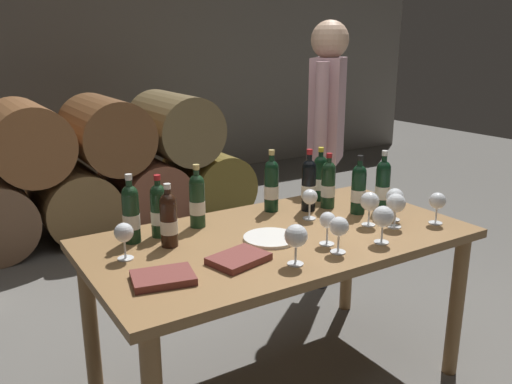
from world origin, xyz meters
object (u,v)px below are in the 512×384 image
wine_bottle_0 (320,177)px  tasting_notebook (239,259)px  wine_bottle_2 (169,219)px  wine_glass_9 (328,222)px  wine_glass_1 (124,234)px  wine_bottle_5 (383,185)px  wine_glass_5 (339,227)px  wine_glass_7 (396,204)px  wine_glass_3 (310,198)px  wine_glass_6 (296,237)px  wine_bottle_6 (159,210)px  dining_table (279,254)px  serving_plate (271,238)px  wine_bottle_7 (309,184)px  wine_glass_0 (370,202)px  sommelier_presenting (326,131)px  wine_glass_2 (437,202)px  wine_glass_4 (383,217)px  wine_bottle_4 (328,184)px  wine_bottle_3 (197,200)px  wine_bottle_1 (271,185)px  wine_bottle_8 (359,189)px  leather_ledger (163,278)px  wine_bottle_9 (131,213)px

wine_bottle_0 → tasting_notebook: wine_bottle_0 is taller
wine_bottle_2 → wine_glass_9: (0.57, -0.34, -0.02)m
wine_bottle_0 → wine_glass_1: (-1.16, -0.23, -0.02)m
wine_bottle_5 → wine_glass_5: bearing=-150.7°
wine_glass_7 → wine_glass_9: wine_glass_7 is taller
wine_glass_3 → wine_glass_6: (-0.38, -0.41, 0.01)m
wine_bottle_0 → wine_glass_6: size_ratio=1.77×
wine_bottle_6 → wine_bottle_2: bearing=-94.1°
wine_glass_1 → tasting_notebook: (0.37, -0.26, -0.09)m
dining_table → serving_plate: serving_plate is taller
wine_bottle_2 → wine_bottle_6: size_ratio=0.97×
dining_table → wine_bottle_0: 0.63m
wine_bottle_7 → wine_glass_0: bearing=-73.6°
wine_glass_5 → wine_glass_6: wine_glass_6 is taller
wine_bottle_0 → wine_glass_1: 1.18m
serving_plate → sommelier_presenting: sommelier_presenting is taller
wine_glass_6 → wine_bottle_2: bearing=127.3°
wine_glass_6 → wine_glass_9: 0.26m
wine_glass_5 → sommelier_presenting: sommelier_presenting is taller
wine_glass_2 → serving_plate: size_ratio=0.63×
wine_bottle_7 → wine_glass_4: (-0.01, -0.53, -0.02)m
wine_glass_6 → tasting_notebook: size_ratio=0.74×
wine_glass_9 → wine_glass_0: bearing=14.9°
wine_bottle_4 → wine_bottle_6: wine_bottle_4 is taller
wine_bottle_5 → wine_bottle_0: bearing=114.8°
wine_bottle_5 → sommelier_presenting: size_ratio=0.18×
wine_glass_0 → tasting_notebook: 0.74m
wine_bottle_3 → wine_bottle_7: (0.59, -0.08, 0.01)m
wine_bottle_6 → wine_glass_3: size_ratio=1.87×
wine_bottle_7 → wine_glass_9: wine_bottle_7 is taller
wine_bottle_1 → wine_glass_0: 0.50m
wine_bottle_8 → leather_ledger: size_ratio=1.34×
wine_bottle_2 → wine_glass_9: bearing=-30.8°
wine_bottle_2 → wine_glass_7: bearing=-19.2°
wine_bottle_5 → wine_glass_1: 1.31m
wine_glass_4 → wine_bottle_2: bearing=150.1°
wine_bottle_9 → wine_glass_0: 1.08m
wine_bottle_0 → wine_bottle_5: (0.15, -0.32, 0.01)m
wine_bottle_6 → wine_glass_9: size_ratio=1.93×
wine_bottle_2 → serving_plate: (0.40, -0.17, -0.11)m
wine_bottle_0 → sommelier_presenting: bearing=47.8°
wine_bottle_5 → wine_bottle_9: size_ratio=1.04×
wine_bottle_8 → leather_ledger: wine_bottle_8 is taller
wine_glass_4 → serving_plate: 0.49m
wine_glass_6 → leather_ledger: bearing=164.9°
wine_bottle_1 → wine_glass_7: 0.62m
dining_table → wine_bottle_3: 0.45m
wine_bottle_2 → wine_bottle_6: bearing=85.9°
wine_bottle_2 → wine_glass_3: 0.72m
wine_glass_0 → leather_ledger: wine_glass_0 is taller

